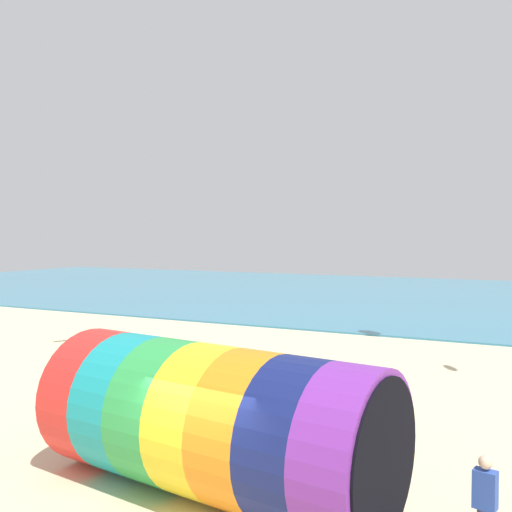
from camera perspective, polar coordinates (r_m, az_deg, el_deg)
name	(u,v)px	position (r m, az deg, el deg)	size (l,w,h in m)	color
sea	(460,298)	(49.26, 19.76, -3.98)	(120.00, 40.00, 0.10)	teal
giant_inflatable_tube	(213,420)	(11.85, -4.32, -16.07)	(7.62, 3.97, 3.00)	red
kite_handler	(485,506)	(10.59, 21.91, -22.19)	(0.40, 0.29, 1.69)	#383D56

